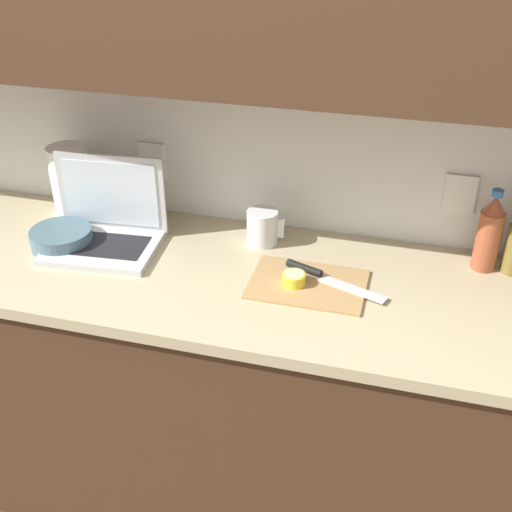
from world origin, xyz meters
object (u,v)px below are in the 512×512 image
cutting_board (308,284)px  lemon_half_cut (294,279)px  measuring_cup (263,227)px  bowl_white (61,238)px  bottle_green_soda (489,233)px  paper_towel_roll (71,181)px  knife (318,274)px  laptop (106,225)px

cutting_board → lemon_half_cut: 0.04m
measuring_cup → lemon_half_cut: bearing=-55.6°
bowl_white → bottle_green_soda: bearing=9.6°
lemon_half_cut → paper_towel_roll: 0.83m
cutting_board → bottle_green_soda: 0.53m
cutting_board → bowl_white: size_ratio=1.73×
cutting_board → paper_towel_roll: 0.87m
knife → bowl_white: 0.78m
laptop → bowl_white: size_ratio=1.91×
knife → lemon_half_cut: (-0.06, -0.06, 0.01)m
knife → paper_towel_roll: paper_towel_roll is taller
cutting_board → bowl_white: (-0.76, 0.01, 0.02)m
measuring_cup → bowl_white: bearing=-162.6°
bottle_green_soda → bowl_white: (-1.23, -0.21, -0.08)m
laptop → measuring_cup: size_ratio=3.05×
lemon_half_cut → measuring_cup: 0.26m
laptop → paper_towel_roll: 0.25m
measuring_cup → paper_towel_roll: size_ratio=0.49×
bowl_white → paper_towel_roll: bearing=108.4°
cutting_board → knife: bearing=63.9°
bowl_white → paper_towel_roll: 0.23m
measuring_cup → bowl_white: 0.61m
lemon_half_cut → bottle_green_soda: bottle_green_soda is taller
bottle_green_soda → measuring_cup: bearing=-177.6°
knife → bottle_green_soda: bearing=41.9°
bottle_green_soda → bowl_white: size_ratio=1.33×
measuring_cup → laptop: bearing=-164.5°
lemon_half_cut → paper_towel_roll: size_ratio=0.27×
knife → measuring_cup: size_ratio=2.59×
bottle_green_soda → paper_towel_roll: size_ratio=1.04×
laptop → measuring_cup: bearing=10.5°
laptop → bowl_white: 0.14m
knife → bottle_green_soda: size_ratio=1.22×
measuring_cup → bottle_green_soda: bearing=2.4°
laptop → knife: (0.66, -0.03, -0.05)m
laptop → lemon_half_cut: (0.60, -0.08, -0.04)m
cutting_board → lemon_half_cut: size_ratio=4.95×
knife → paper_towel_roll: bearing=-172.2°
paper_towel_roll → measuring_cup: bearing=-2.0°
cutting_board → knife: (0.02, 0.04, 0.01)m
knife → measuring_cup: (-0.20, 0.16, 0.04)m
laptop → paper_towel_roll: laptop is taller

